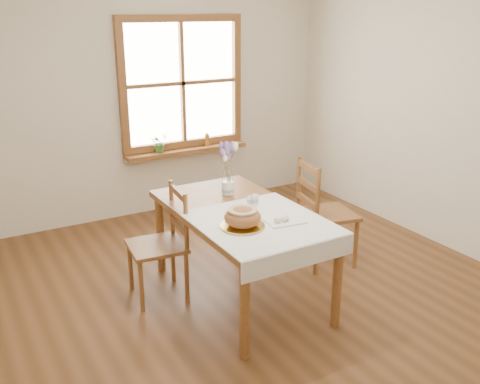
% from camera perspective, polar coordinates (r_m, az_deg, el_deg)
% --- Properties ---
extents(ground, '(5.00, 5.00, 0.00)m').
position_cam_1_polar(ground, '(4.28, 2.05, -12.62)').
color(ground, brown).
rests_on(ground, ground).
extents(room_walls, '(4.60, 5.10, 2.65)m').
position_cam_1_polar(room_walls, '(3.68, 2.37, 10.59)').
color(room_walls, beige).
rests_on(room_walls, ground).
extents(window, '(1.46, 0.08, 1.46)m').
position_cam_1_polar(window, '(6.12, -6.20, 11.48)').
color(window, '#9E5B30').
rests_on(window, ground).
extents(window_sill, '(1.46, 0.20, 0.05)m').
position_cam_1_polar(window_sill, '(6.20, -5.69, 4.44)').
color(window_sill, '#9E5B30').
rests_on(window_sill, ground).
extents(dining_table, '(0.90, 1.60, 0.75)m').
position_cam_1_polar(dining_table, '(4.21, 0.00, -3.02)').
color(dining_table, '#9E5B30').
rests_on(dining_table, ground).
extents(table_linen, '(0.91, 0.99, 0.01)m').
position_cam_1_polar(table_linen, '(3.94, 2.21, -3.25)').
color(table_linen, white).
rests_on(table_linen, dining_table).
extents(chair_left, '(0.49, 0.47, 0.92)m').
position_cam_1_polar(chair_left, '(4.34, -8.90, -5.55)').
color(chair_left, '#9E5B30').
rests_on(chair_left, ground).
extents(chair_right, '(0.56, 0.55, 0.98)m').
position_cam_1_polar(chair_right, '(4.91, 9.33, -2.15)').
color(chair_right, '#9E5B30').
rests_on(chair_right, ground).
extents(bread_plate, '(0.38, 0.38, 0.02)m').
position_cam_1_polar(bread_plate, '(3.83, 0.27, -3.67)').
color(bread_plate, silver).
rests_on(bread_plate, table_linen).
extents(bread_loaf, '(0.27, 0.27, 0.15)m').
position_cam_1_polar(bread_loaf, '(3.80, 0.27, -2.54)').
color(bread_loaf, '#996436').
rests_on(bread_loaf, bread_plate).
extents(egg_napkin, '(0.30, 0.27, 0.01)m').
position_cam_1_polar(egg_napkin, '(3.96, 4.66, -3.00)').
color(egg_napkin, white).
rests_on(egg_napkin, table_linen).
extents(eggs, '(0.24, 0.22, 0.05)m').
position_cam_1_polar(eggs, '(3.95, 4.68, -2.60)').
color(eggs, white).
rests_on(eggs, egg_napkin).
extents(salt_shaker, '(0.05, 0.05, 0.08)m').
position_cam_1_polar(salt_shaker, '(4.25, 1.03, -0.86)').
color(salt_shaker, silver).
rests_on(salt_shaker, table_linen).
extents(pepper_shaker, '(0.06, 0.06, 0.10)m').
position_cam_1_polar(pepper_shaker, '(4.23, 1.63, -0.81)').
color(pepper_shaker, silver).
rests_on(pepper_shaker, table_linen).
extents(flower_vase, '(0.13, 0.13, 0.11)m').
position_cam_1_polar(flower_vase, '(4.50, -1.32, 0.36)').
color(flower_vase, silver).
rests_on(flower_vase, dining_table).
extents(lavender_bouquet, '(0.18, 0.18, 0.33)m').
position_cam_1_polar(lavender_bouquet, '(4.43, -1.34, 3.09)').
color(lavender_bouquet, '#6E5699').
rests_on(lavender_bouquet, flower_vase).
extents(potted_plant, '(0.26, 0.27, 0.17)m').
position_cam_1_polar(potted_plant, '(6.05, -8.60, 5.01)').
color(potted_plant, '#437C31').
rests_on(potted_plant, window_sill).
extents(amber_bottle, '(0.06, 0.06, 0.15)m').
position_cam_1_polar(amber_bottle, '(6.28, -3.54, 5.65)').
color(amber_bottle, '#AA731F').
rests_on(amber_bottle, window_sill).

